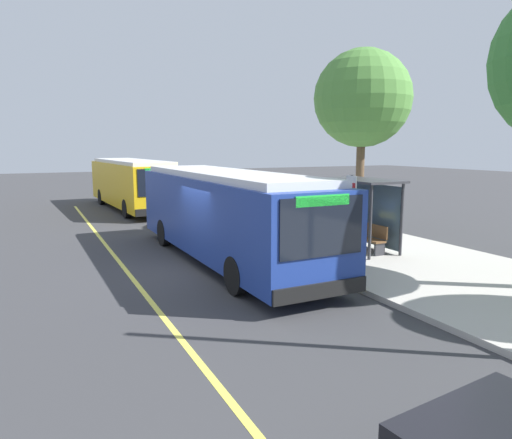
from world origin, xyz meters
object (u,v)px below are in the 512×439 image
at_px(transit_bus_main, 226,212).
at_px(transit_bus_second, 132,182).
at_px(waiting_bench, 368,237).
at_px(route_sign_post, 351,210).
at_px(pedestrian_commuter, 329,223).

distance_m(transit_bus_main, transit_bus_second, 14.29).
distance_m(waiting_bench, route_sign_post, 3.23).
height_order(transit_bus_second, pedestrian_commuter, transit_bus_second).
height_order(waiting_bench, pedestrian_commuter, pedestrian_commuter).
bearing_deg(waiting_bench, route_sign_post, -49.14).
relative_size(transit_bus_main, transit_bus_second, 0.99).
bearing_deg(transit_bus_main, route_sign_post, 36.81).
height_order(transit_bus_second, waiting_bench, transit_bus_second).
bearing_deg(route_sign_post, transit_bus_main, -143.19).
height_order(transit_bus_main, pedestrian_commuter, transit_bus_main).
relative_size(transit_bus_main, route_sign_post, 3.93).
bearing_deg(waiting_bench, pedestrian_commuter, -122.72).
bearing_deg(waiting_bench, transit_bus_main, -106.31).
xyz_separation_m(transit_bus_main, route_sign_post, (3.31, 2.47, 0.34)).
xyz_separation_m(transit_bus_second, route_sign_post, (17.60, 2.69, 0.34)).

